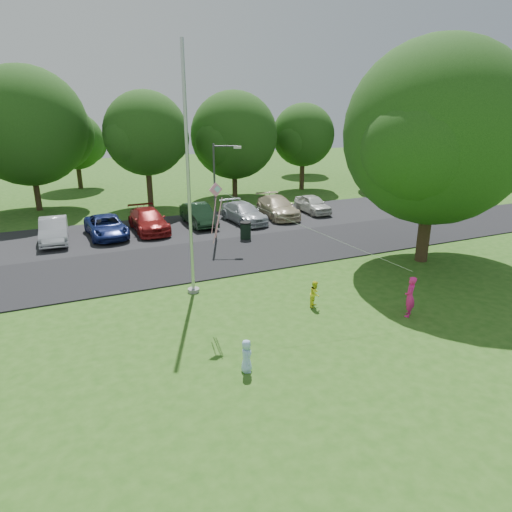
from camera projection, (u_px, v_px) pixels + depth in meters
name	position (u px, v px, depth m)	size (l,w,h in m)	color
ground	(325.00, 325.00, 16.69)	(120.00, 120.00, 0.00)	#2A5817
park_road	(235.00, 254.00, 24.47)	(60.00, 6.00, 0.06)	black
parking_strip	(199.00, 226.00, 30.09)	(42.00, 7.00, 0.06)	black
flagpole	(189.00, 196.00, 18.33)	(0.50, 0.50, 10.00)	#B7BABF
street_lamp	(219.00, 185.00, 25.67)	(1.51, 0.73, 5.64)	#3F3F44
trash_can	(246.00, 231.00, 27.11)	(0.67, 0.67, 1.06)	black
big_tree	(435.00, 138.00, 21.54)	(9.37, 8.73, 10.77)	#332316
tree_row	(182.00, 130.00, 36.46)	(64.35, 11.94, 10.88)	#332316
horizon_trees	(181.00, 139.00, 46.22)	(77.46, 7.20, 7.02)	#332316
parked_cars	(196.00, 216.00, 29.84)	(19.26, 5.33, 1.41)	silver
woman	(410.00, 297.00, 17.21)	(0.58, 0.38, 1.59)	#F52087
child_yellow	(315.00, 294.00, 18.11)	(0.52, 0.41, 1.07)	yellow
child_blue	(246.00, 356.00, 13.67)	(0.51, 0.33, 1.05)	#A6CEFF
kite	(224.00, 205.00, 16.04)	(6.87, 3.14, 3.32)	pink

